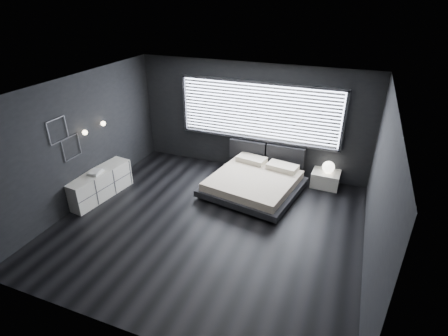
% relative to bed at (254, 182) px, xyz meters
% --- Properties ---
extents(room, '(6.04, 6.00, 2.80)m').
position_rel_bed_xyz_m(room, '(-0.47, -1.59, 1.15)').
color(room, black).
rests_on(room, ground).
extents(window, '(4.14, 0.09, 1.52)m').
position_rel_bed_xyz_m(window, '(-0.27, 1.11, 1.36)').
color(window, white).
rests_on(window, ground).
extents(headboard, '(1.96, 0.16, 0.52)m').
position_rel_bed_xyz_m(headboard, '(-0.01, 1.05, 0.32)').
color(headboard, black).
rests_on(headboard, ground).
extents(sconce_near, '(0.18, 0.11, 0.11)m').
position_rel_bed_xyz_m(sconce_near, '(-3.36, -1.54, 1.35)').
color(sconce_near, silver).
rests_on(sconce_near, ground).
extents(sconce_far, '(0.18, 0.11, 0.11)m').
position_rel_bed_xyz_m(sconce_far, '(-3.36, -0.94, 1.35)').
color(sconce_far, silver).
rests_on(sconce_far, ground).
extents(wall_art_upper, '(0.01, 0.48, 0.48)m').
position_rel_bed_xyz_m(wall_art_upper, '(-3.45, -2.14, 1.60)').
color(wall_art_upper, '#47474C').
rests_on(wall_art_upper, ground).
extents(wall_art_lower, '(0.01, 0.48, 0.48)m').
position_rel_bed_xyz_m(wall_art_lower, '(-3.45, -1.89, 1.13)').
color(wall_art_lower, '#47474C').
rests_on(wall_art_lower, ground).
extents(bed, '(2.36, 2.28, 0.53)m').
position_rel_bed_xyz_m(bed, '(0.00, 0.00, 0.00)').
color(bed, black).
rests_on(bed, ground).
extents(nightstand, '(0.67, 0.56, 0.38)m').
position_rel_bed_xyz_m(nightstand, '(1.55, 0.91, -0.06)').
color(nightstand, silver).
rests_on(nightstand, ground).
extents(orb_lamp, '(0.29, 0.29, 0.29)m').
position_rel_bed_xyz_m(orb_lamp, '(1.58, 0.89, 0.28)').
color(orb_lamp, white).
rests_on(orb_lamp, nightstand).
extents(dresser, '(0.66, 1.68, 0.65)m').
position_rel_bed_xyz_m(dresser, '(-3.25, -1.49, 0.08)').
color(dresser, silver).
rests_on(dresser, ground).
extents(book_stack, '(0.28, 0.35, 0.07)m').
position_rel_bed_xyz_m(book_stack, '(-3.23, -1.58, 0.44)').
color(book_stack, silver).
rests_on(book_stack, dresser).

